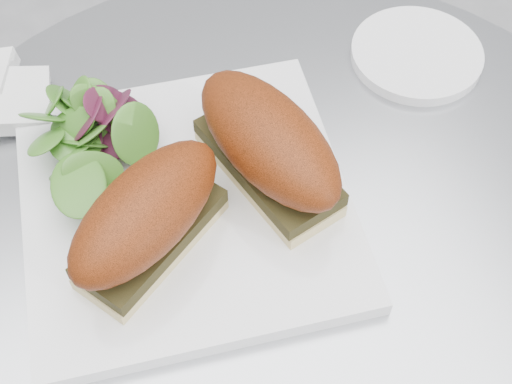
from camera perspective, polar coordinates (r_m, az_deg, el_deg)
table at (r=0.82m, az=1.41°, el=-12.64°), size 0.70×0.70×0.73m
plate at (r=0.61m, az=-5.60°, el=-0.85°), size 0.32×0.32×0.02m
sandwich_left at (r=0.55m, az=-8.72°, el=-2.07°), size 0.17×0.14×0.08m
sandwich_right at (r=0.58m, az=1.00°, el=3.78°), size 0.11×0.18×0.08m
salad at (r=0.63m, az=-13.15°, el=4.77°), size 0.12×0.12×0.05m
saucer at (r=0.74m, az=12.73°, el=10.71°), size 0.13×0.13×0.01m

